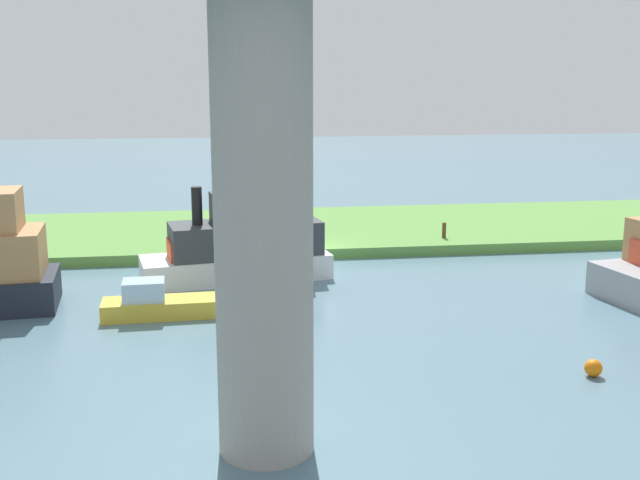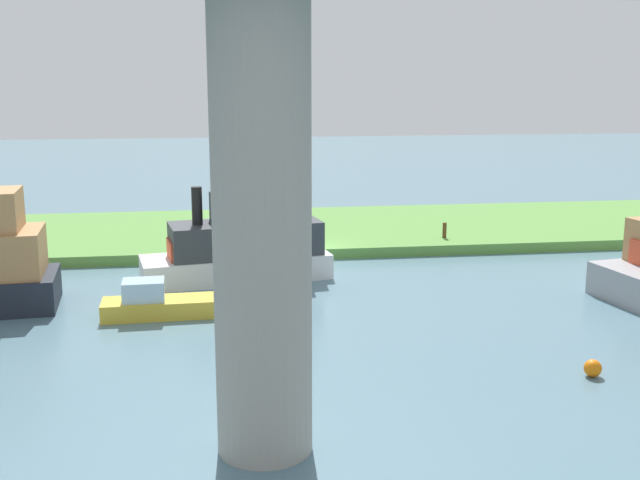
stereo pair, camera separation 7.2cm
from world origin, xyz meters
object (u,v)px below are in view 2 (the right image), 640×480
object	(u,v)px
bridge_pylon	(262,230)
houseboat_blue	(156,303)
motorboat_white	(242,244)
mooring_post	(444,230)
marker_buoy	(593,368)
person_on_bank	(230,234)

from	to	relation	value
bridge_pylon	houseboat_blue	distance (m)	11.89
houseboat_blue	motorboat_white	distance (m)	5.98
bridge_pylon	mooring_post	size ratio (longest dim) A/B	13.16
bridge_pylon	marker_buoy	world-z (taller)	bridge_pylon
mooring_post	bridge_pylon	bearing A→B (deg)	62.56
person_on_bank	houseboat_blue	bearing A→B (deg)	71.58
bridge_pylon	person_on_bank	distance (m)	19.60
person_on_bank	mooring_post	xyz separation A→B (m)	(-10.64, -0.89, -0.32)
mooring_post	marker_buoy	xyz separation A→B (m)	(0.97, 17.12, -0.63)
person_on_bank	marker_buoy	size ratio (longest dim) A/B	2.78
bridge_pylon	mooring_post	world-z (taller)	bridge_pylon
person_on_bank	motorboat_white	distance (m)	3.82
person_on_bank	motorboat_white	world-z (taller)	motorboat_white
bridge_pylon	houseboat_blue	size ratio (longest dim) A/B	2.49
marker_buoy	mooring_post	bearing A→B (deg)	-93.24
person_on_bank	marker_buoy	world-z (taller)	person_on_bank
houseboat_blue	person_on_bank	bearing A→B (deg)	-108.42
motorboat_white	bridge_pylon	bearing A→B (deg)	89.34
motorboat_white	marker_buoy	world-z (taller)	motorboat_white
motorboat_white	marker_buoy	distance (m)	15.57
mooring_post	houseboat_blue	distance (m)	16.59
houseboat_blue	marker_buoy	world-z (taller)	houseboat_blue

